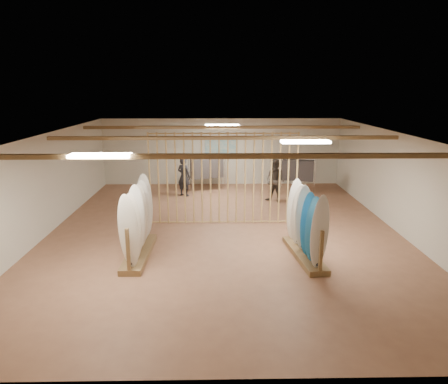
{
  "coord_description": "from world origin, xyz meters",
  "views": [
    {
      "loc": [
        -0.2,
        -10.83,
        4.03
      ],
      "look_at": [
        0.0,
        0.0,
        1.2
      ],
      "focal_mm": 32.0,
      "sensor_mm": 36.0,
      "label": 1
    }
  ],
  "objects_px": {
    "clothing_rack_b": "(298,170)",
    "rack_right": "(305,234)",
    "shopper_a": "(184,174)",
    "rack_left": "(138,232)",
    "shopper_b": "(275,178)",
    "clothing_rack_a": "(207,167)"
  },
  "relations": [
    {
      "from": "clothing_rack_b",
      "to": "rack_right",
      "type": "bearing_deg",
      "value": -84.55
    },
    {
      "from": "rack_right",
      "to": "shopper_a",
      "type": "xyz_separation_m",
      "value": [
        -3.4,
        5.85,
        0.25
      ]
    },
    {
      "from": "rack_left",
      "to": "clothing_rack_b",
      "type": "bearing_deg",
      "value": 50.4
    },
    {
      "from": "clothing_rack_b",
      "to": "rack_left",
      "type": "bearing_deg",
      "value": -115.37
    },
    {
      "from": "rack_right",
      "to": "shopper_a",
      "type": "height_order",
      "value": "rack_right"
    },
    {
      "from": "rack_left",
      "to": "clothing_rack_b",
      "type": "distance_m",
      "value": 7.89
    },
    {
      "from": "clothing_rack_b",
      "to": "shopper_b",
      "type": "height_order",
      "value": "shopper_b"
    },
    {
      "from": "rack_left",
      "to": "shopper_a",
      "type": "relative_size",
      "value": 1.34
    },
    {
      "from": "rack_left",
      "to": "rack_right",
      "type": "height_order",
      "value": "rack_left"
    },
    {
      "from": "clothing_rack_a",
      "to": "shopper_b",
      "type": "bearing_deg",
      "value": -53.85
    },
    {
      "from": "rack_left",
      "to": "clothing_rack_b",
      "type": "height_order",
      "value": "rack_left"
    },
    {
      "from": "clothing_rack_a",
      "to": "shopper_a",
      "type": "relative_size",
      "value": 0.87
    },
    {
      "from": "shopper_a",
      "to": "shopper_b",
      "type": "xyz_separation_m",
      "value": [
        3.36,
        -0.96,
        0.04
      ]
    },
    {
      "from": "rack_left",
      "to": "clothing_rack_a",
      "type": "distance_m",
      "value": 6.6
    },
    {
      "from": "clothing_rack_a",
      "to": "clothing_rack_b",
      "type": "height_order",
      "value": "clothing_rack_a"
    },
    {
      "from": "shopper_a",
      "to": "shopper_b",
      "type": "relative_size",
      "value": 0.95
    },
    {
      "from": "rack_right",
      "to": "clothing_rack_a",
      "type": "relative_size",
      "value": 1.51
    },
    {
      "from": "rack_left",
      "to": "clothing_rack_a",
      "type": "bearing_deg",
      "value": 77.14
    },
    {
      "from": "rack_right",
      "to": "clothing_rack_b",
      "type": "distance_m",
      "value": 6.26
    },
    {
      "from": "rack_right",
      "to": "clothing_rack_a",
      "type": "bearing_deg",
      "value": 104.6
    },
    {
      "from": "rack_right",
      "to": "shopper_b",
      "type": "height_order",
      "value": "shopper_b"
    },
    {
      "from": "rack_left",
      "to": "rack_right",
      "type": "bearing_deg",
      "value": -1.46
    }
  ]
}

